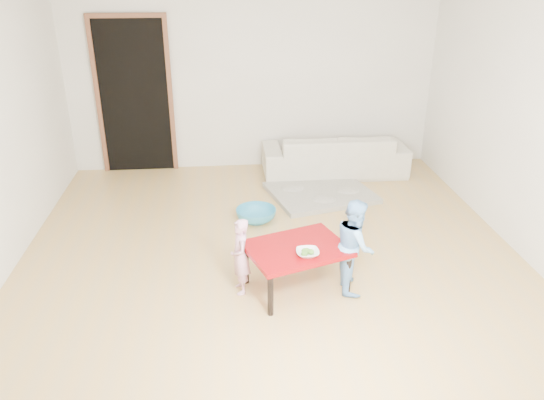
{
  "coord_description": "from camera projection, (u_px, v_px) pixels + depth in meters",
  "views": [
    {
      "loc": [
        -0.44,
        -4.73,
        2.72
      ],
      "look_at": [
        0.0,
        -0.2,
        0.65
      ],
      "focal_mm": 35.0,
      "sensor_mm": 36.0,
      "label": 1
    }
  ],
  "objects": [
    {
      "name": "blanket",
      "position": [
        321.0,
        193.0,
        6.7
      ],
      "size": [
        1.42,
        1.28,
        0.06
      ],
      "primitive_type": null,
      "rotation": [
        0.0,
        0.0,
        0.25
      ],
      "color": "#AEA89A",
      "rests_on": "floor"
    },
    {
      "name": "bowl",
      "position": [
        308.0,
        253.0,
        4.49
      ],
      "size": [
        0.2,
        0.2,
        0.05
      ],
      "primitive_type": "imported",
      "color": "white",
      "rests_on": "red_table"
    },
    {
      "name": "child_pink",
      "position": [
        240.0,
        256.0,
        4.63
      ],
      "size": [
        0.2,
        0.28,
        0.71
      ],
      "primitive_type": "imported",
      "rotation": [
        0.0,
        0.0,
        -1.44
      ],
      "color": "#CF5E92",
      "rests_on": "floor"
    },
    {
      "name": "floor",
      "position": [
        270.0,
        249.0,
        5.45
      ],
      "size": [
        5.0,
        5.0,
        0.01
      ],
      "primitive_type": "cube",
      "color": "tan",
      "rests_on": "ground"
    },
    {
      "name": "doorway",
      "position": [
        135.0,
        98.0,
        7.13
      ],
      "size": [
        1.02,
        0.08,
        2.11
      ],
      "primitive_type": null,
      "color": "brown",
      "rests_on": "back_wall"
    },
    {
      "name": "basin",
      "position": [
        256.0,
        215.0,
        6.03
      ],
      "size": [
        0.46,
        0.46,
        0.14
      ],
      "primitive_type": "imported",
      "color": "teal",
      "rests_on": "floor"
    },
    {
      "name": "right_wall",
      "position": [
        526.0,
        120.0,
        5.13
      ],
      "size": [
        0.02,
        5.0,
        2.6
      ],
      "primitive_type": "cube",
      "color": "white",
      "rests_on": "floor"
    },
    {
      "name": "sofa",
      "position": [
        334.0,
        154.0,
        7.28
      ],
      "size": [
        1.95,
        0.77,
        0.57
      ],
      "primitive_type": "imported",
      "rotation": [
        0.0,
        0.0,
        3.14
      ],
      "color": "beige",
      "rests_on": "floor"
    },
    {
      "name": "cushion",
      "position": [
        314.0,
        148.0,
        7.06
      ],
      "size": [
        0.45,
        0.4,
        0.12
      ],
      "primitive_type": "cube",
      "rotation": [
        0.0,
        0.0,
        0.04
      ],
      "color": "orange",
      "rests_on": "sofa"
    },
    {
      "name": "back_wall",
      "position": [
        253.0,
        75.0,
        7.18
      ],
      "size": [
        5.0,
        0.02,
        2.6
      ],
      "primitive_type": "cube",
      "color": "white",
      "rests_on": "floor"
    },
    {
      "name": "broccoli",
      "position": [
        308.0,
        253.0,
        4.49
      ],
      "size": [
        0.12,
        0.12,
        0.06
      ],
      "primitive_type": null,
      "color": "#2D5919",
      "rests_on": "red_table"
    },
    {
      "name": "red_table",
      "position": [
        296.0,
        267.0,
        4.73
      ],
      "size": [
        1.01,
        0.88,
        0.43
      ],
      "primitive_type": null,
      "rotation": [
        0.0,
        0.0,
        0.33
      ],
      "color": "maroon",
      "rests_on": "floor"
    },
    {
      "name": "child_blue",
      "position": [
        355.0,
        245.0,
        4.65
      ],
      "size": [
        0.37,
        0.45,
        0.86
      ],
      "primitive_type": "imported",
      "rotation": [
        0.0,
        0.0,
        1.48
      ],
      "color": "#6AC2F5",
      "rests_on": "floor"
    }
  ]
}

